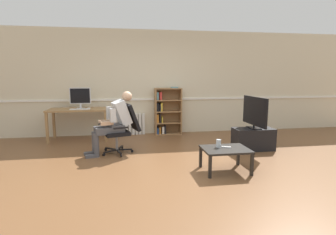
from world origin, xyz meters
name	(u,v)px	position (x,y,z in m)	size (l,w,h in m)	color
ground_plane	(167,165)	(0.00, 0.00, 0.00)	(18.00, 18.00, 0.00)	brown
back_wall	(151,83)	(0.00, 2.65, 1.35)	(12.00, 0.13, 2.70)	beige
computer_desk	(78,113)	(-1.81, 2.15, 0.66)	(1.37, 0.68, 0.76)	#9E7547
imac_monitor	(80,97)	(-1.76, 2.23, 1.04)	(0.49, 0.14, 0.50)	silver
keyboard	(79,109)	(-1.77, 2.01, 0.77)	(0.40, 0.12, 0.02)	white
computer_mouse	(89,109)	(-1.54, 2.03, 0.77)	(0.06, 0.10, 0.03)	white
bookshelf	(166,112)	(0.36, 2.44, 0.60)	(0.70, 0.29, 1.24)	olive
radiator	(130,124)	(-0.59, 2.54, 0.28)	(0.77, 0.08, 0.55)	white
office_chair	(124,127)	(-0.74, 0.91, 0.53)	(0.78, 0.65, 0.98)	black
person_seated	(114,121)	(-0.92, 0.86, 0.65)	(0.97, 0.56, 1.23)	#4C4C51
tv_stand	(253,139)	(1.93, 0.66, 0.23)	(0.83, 0.40, 0.46)	black
tv_screen	(255,112)	(1.93, 0.66, 0.80)	(0.20, 0.95, 0.66)	black
coffee_table	(225,151)	(0.88, -0.44, 0.33)	(0.74, 0.57, 0.38)	black
drinking_glass	(218,143)	(0.79, -0.37, 0.45)	(0.08, 0.08, 0.13)	silver
spare_remote	(226,147)	(0.91, -0.41, 0.39)	(0.04, 0.15, 0.02)	white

